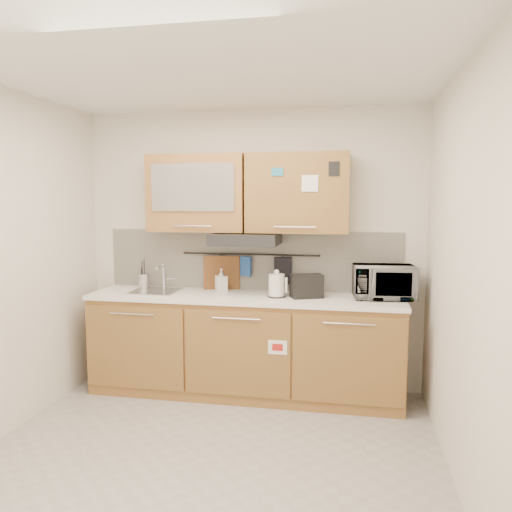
% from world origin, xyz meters
% --- Properties ---
extents(floor, '(3.20, 3.20, 0.00)m').
position_xyz_m(floor, '(0.00, 0.00, 0.00)').
color(floor, '#9E9993').
rests_on(floor, ground).
extents(ceiling, '(3.20, 3.20, 0.00)m').
position_xyz_m(ceiling, '(0.00, 0.00, 2.60)').
color(ceiling, white).
rests_on(ceiling, wall_back).
extents(wall_back, '(3.20, 0.00, 3.20)m').
position_xyz_m(wall_back, '(0.00, 1.50, 1.30)').
color(wall_back, silver).
rests_on(wall_back, ground).
extents(wall_right, '(0.00, 3.00, 3.00)m').
position_xyz_m(wall_right, '(1.60, 0.00, 1.30)').
color(wall_right, silver).
rests_on(wall_right, ground).
extents(base_cabinet, '(2.80, 0.64, 0.88)m').
position_xyz_m(base_cabinet, '(0.00, 1.19, 0.41)').
color(base_cabinet, '#A7783B').
rests_on(base_cabinet, floor).
extents(countertop, '(2.82, 0.62, 0.04)m').
position_xyz_m(countertop, '(0.00, 1.19, 0.90)').
color(countertop, white).
rests_on(countertop, base_cabinet).
extents(backsplash, '(2.80, 0.02, 0.56)m').
position_xyz_m(backsplash, '(0.00, 1.49, 1.20)').
color(backsplash, silver).
rests_on(backsplash, countertop).
extents(upper_cabinets, '(1.82, 0.37, 0.70)m').
position_xyz_m(upper_cabinets, '(-0.00, 1.32, 1.83)').
color(upper_cabinets, '#A7783B').
rests_on(upper_cabinets, wall_back).
extents(range_hood, '(0.60, 0.46, 0.10)m').
position_xyz_m(range_hood, '(0.00, 1.25, 1.42)').
color(range_hood, black).
rests_on(range_hood, upper_cabinets).
extents(sink, '(0.42, 0.40, 0.26)m').
position_xyz_m(sink, '(-0.85, 1.21, 0.92)').
color(sink, silver).
rests_on(sink, countertop).
extents(utensil_rail, '(1.30, 0.02, 0.02)m').
position_xyz_m(utensil_rail, '(0.00, 1.45, 1.26)').
color(utensil_rail, black).
rests_on(utensil_rail, backsplash).
extents(utensil_crock, '(0.14, 0.14, 0.28)m').
position_xyz_m(utensil_crock, '(-1.03, 1.36, 0.99)').
color(utensil_crock, '#AFAFB4').
rests_on(utensil_crock, countertop).
extents(kettle, '(0.18, 0.16, 0.25)m').
position_xyz_m(kettle, '(0.30, 1.15, 1.02)').
color(kettle, silver).
rests_on(kettle, countertop).
extents(toaster, '(0.31, 0.25, 0.20)m').
position_xyz_m(toaster, '(0.56, 1.18, 1.02)').
color(toaster, black).
rests_on(toaster, countertop).
extents(microwave, '(0.55, 0.40, 0.29)m').
position_xyz_m(microwave, '(1.22, 1.28, 1.06)').
color(microwave, '#999999').
rests_on(microwave, countertop).
extents(soap_bottle, '(0.13, 0.14, 0.22)m').
position_xyz_m(soap_bottle, '(-0.25, 1.33, 1.03)').
color(soap_bottle, '#999999').
rests_on(soap_bottle, countertop).
extents(cutting_board, '(0.34, 0.10, 0.43)m').
position_xyz_m(cutting_board, '(-0.27, 1.44, 1.03)').
color(cutting_board, brown).
rests_on(cutting_board, utensil_rail).
extents(oven_mitt, '(0.11, 0.07, 0.19)m').
position_xyz_m(oven_mitt, '(-0.04, 1.44, 1.15)').
color(oven_mitt, '#214A99').
rests_on(oven_mitt, utensil_rail).
extents(dark_pouch, '(0.17, 0.09, 0.25)m').
position_xyz_m(dark_pouch, '(0.31, 1.44, 1.11)').
color(dark_pouch, black).
rests_on(dark_pouch, utensil_rail).
extents(pot_holder, '(0.14, 0.06, 0.17)m').
position_xyz_m(pot_holder, '(0.31, 1.44, 1.16)').
color(pot_holder, '#AF1A17').
rests_on(pot_holder, utensil_rail).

